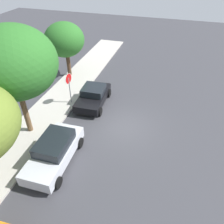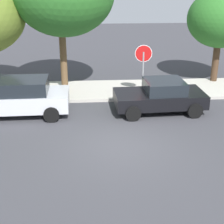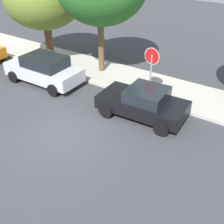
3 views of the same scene
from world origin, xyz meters
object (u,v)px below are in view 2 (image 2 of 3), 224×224
at_px(stop_sign, 143,62).
at_px(parked_car_black, 160,96).
at_px(street_tree_near_corner, 221,19).
at_px(parked_car_silver, 18,97).

relative_size(stop_sign, parked_car_black, 0.66).
xyz_separation_m(stop_sign, parked_car_black, (0.54, -1.63, -1.08)).
bearing_deg(stop_sign, parked_car_black, -71.72).
distance_m(stop_sign, street_tree_near_corner, 5.20).
height_order(stop_sign, street_tree_near_corner, street_tree_near_corner).
xyz_separation_m(parked_car_black, street_tree_near_corner, (3.81, 3.99, 2.69)).
relative_size(parked_car_black, parked_car_silver, 0.91).
bearing_deg(street_tree_near_corner, parked_car_black, -133.70).
distance_m(parked_car_black, parked_car_silver, 6.06).
xyz_separation_m(parked_car_black, parked_car_silver, (-6.06, -0.02, 0.10)).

